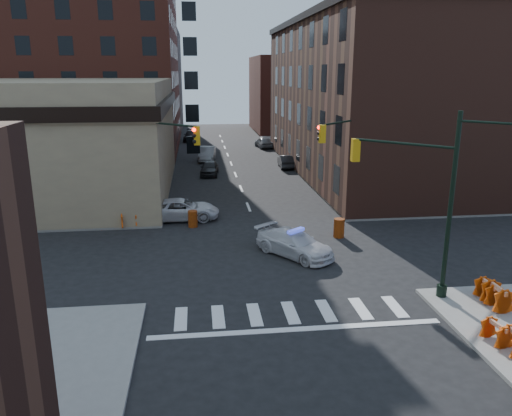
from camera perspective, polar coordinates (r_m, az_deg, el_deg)
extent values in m
plane|color=black|center=(27.28, 1.32, -5.37)|extent=(140.00, 140.00, 0.00)
cube|color=gray|center=(61.89, -25.04, 5.02)|extent=(34.00, 54.50, 0.15)
cube|color=gray|center=(64.55, 17.76, 6.10)|extent=(34.00, 54.50, 0.15)
cube|color=#92815F|center=(44.14, -24.58, 7.28)|extent=(22.00, 22.00, 9.00)
cube|color=maroon|center=(66.97, -20.50, 16.45)|extent=(25.00, 25.00, 24.00)
cube|color=#4B281E|center=(50.64, 12.67, 11.99)|extent=(14.00, 34.00, 14.00)
cube|color=brown|center=(88.14, -15.32, 13.76)|extent=(20.00, 18.00, 16.00)
cube|color=maroon|center=(85.18, 5.28, 12.84)|extent=(16.00, 16.00, 12.00)
cylinder|color=black|center=(22.33, 21.34, 0.01)|extent=(0.20, 0.20, 8.00)
cylinder|color=black|center=(23.54, 20.45, -8.82)|extent=(0.44, 0.44, 0.50)
cylinder|color=black|center=(22.58, 16.49, 7.08)|extent=(3.27, 3.27, 0.12)
cube|color=#BF8C0C|center=(23.56, 11.30, 6.51)|extent=(0.35, 0.35, 1.05)
sphere|color=#FF0C05|center=(23.71, 11.59, 7.40)|extent=(0.22, 0.22, 0.22)
sphere|color=black|center=(23.75, 11.55, 6.61)|extent=(0.22, 0.22, 0.22)
sphere|color=black|center=(23.80, 11.51, 5.83)|extent=(0.22, 0.22, 0.22)
cylinder|color=black|center=(21.43, 25.36, 8.80)|extent=(1.91, 1.91, 0.10)
cylinder|color=black|center=(32.19, -12.38, 5.15)|extent=(0.20, 0.20, 8.00)
cylinder|color=black|center=(33.04, -12.01, -1.26)|extent=(0.44, 0.44, 0.50)
cylinder|color=black|center=(30.16, -9.88, 9.42)|extent=(3.27, 3.27, 0.12)
cube|color=#BF8C0C|center=(28.59, -6.77, 8.21)|extent=(0.35, 0.35, 1.05)
sphere|color=#FF0C05|center=(28.39, -7.11, 8.86)|extent=(0.22, 0.22, 0.22)
sphere|color=black|center=(28.43, -7.09, 8.20)|extent=(0.22, 0.22, 0.22)
sphere|color=black|center=(28.48, -7.06, 7.54)|extent=(0.22, 0.22, 0.22)
cylinder|color=black|center=(33.69, 11.41, 5.65)|extent=(0.20, 0.20, 8.00)
cylinder|color=black|center=(34.51, 11.08, -0.49)|extent=(0.44, 0.44, 0.50)
cylinder|color=black|center=(31.39, 9.75, 9.65)|extent=(3.27, 3.27, 0.12)
cube|color=#BF8C0C|center=(29.50, 7.58, 8.40)|extent=(0.35, 0.35, 1.05)
sphere|color=#FF0C05|center=(29.57, 7.23, 9.11)|extent=(0.22, 0.22, 0.22)
sphere|color=black|center=(29.61, 7.21, 8.48)|extent=(0.22, 0.22, 0.22)
sphere|color=black|center=(29.65, 7.19, 7.85)|extent=(0.22, 0.22, 0.22)
cylinder|color=black|center=(53.09, 5.43, 6.40)|extent=(0.24, 0.24, 2.60)
sphere|color=brown|center=(52.81, 5.48, 8.60)|extent=(3.00, 3.00, 3.00)
cylinder|color=black|center=(60.85, 3.84, 7.58)|extent=(0.24, 0.24, 2.60)
sphere|color=brown|center=(60.61, 3.88, 9.50)|extent=(3.00, 3.00, 3.00)
imported|color=silver|center=(27.04, 4.44, -4.07)|extent=(4.37, 4.90, 1.36)
imported|color=silver|center=(33.81, -8.53, -0.16)|extent=(5.09, 2.36, 1.41)
imported|color=black|center=(48.26, -5.35, 4.58)|extent=(1.99, 4.15, 1.37)
imported|color=gray|center=(56.15, -5.59, 6.19)|extent=(2.14, 4.84, 1.54)
imported|color=black|center=(72.61, -7.37, 8.18)|extent=(2.49, 5.25, 1.48)
imported|color=black|center=(51.87, 3.47, 5.35)|extent=(1.56, 4.08, 1.33)
imported|color=gray|center=(65.72, 0.88, 7.54)|extent=(2.21, 4.34, 1.42)
imported|color=black|center=(36.15, -15.05, 0.85)|extent=(0.63, 0.49, 1.55)
imported|color=black|center=(33.59, -21.73, -0.63)|extent=(0.98, 0.84, 1.77)
imported|color=#1D232C|center=(36.96, -19.33, 1.03)|extent=(1.10, 1.02, 1.82)
cylinder|color=#C95009|center=(30.35, 9.46, -2.27)|extent=(0.67, 0.67, 1.15)
cylinder|color=#E33E0A|center=(32.18, -7.24, -1.23)|extent=(0.79, 0.79, 1.07)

